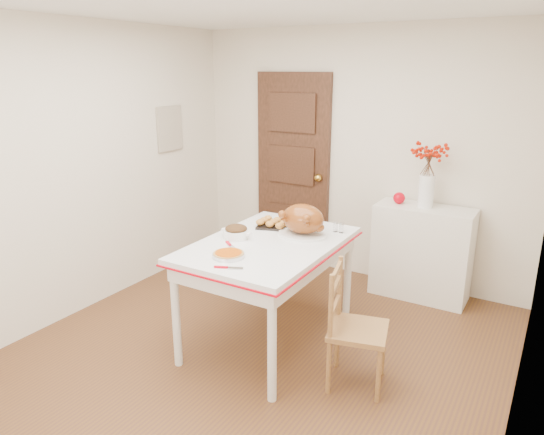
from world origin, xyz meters
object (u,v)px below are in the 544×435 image
Objects in this scene: chair_oak at (358,327)px; turkey_platter at (303,220)px; sideboard at (422,252)px; pumpkin_pie at (229,254)px; kitchen_table at (269,293)px.

chair_oak is 0.95m from turkey_platter.
sideboard is 2.10m from pumpkin_pie.
kitchen_table is at bearing 79.09° from pumpkin_pie.
pumpkin_pie is (-0.23, -0.67, -0.10)m from turkey_platter.
pumpkin_pie is (-0.08, -0.41, 0.44)m from kitchen_table.
pumpkin_pie is (-0.88, -0.24, 0.43)m from chair_oak.
chair_oak is at bearing -89.83° from sideboard.
sideboard is 2.23× the size of turkey_platter.
kitchen_table is 0.62m from turkey_platter.
sideboard is 1.62m from chair_oak.
turkey_platter reaches higher than pumpkin_pie.
turkey_platter is 0.71m from pumpkin_pie.
chair_oak is 2.19× the size of turkey_platter.
chair_oak is (0.00, -1.62, -0.01)m from sideboard.
sideboard is 1.66m from kitchen_table.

